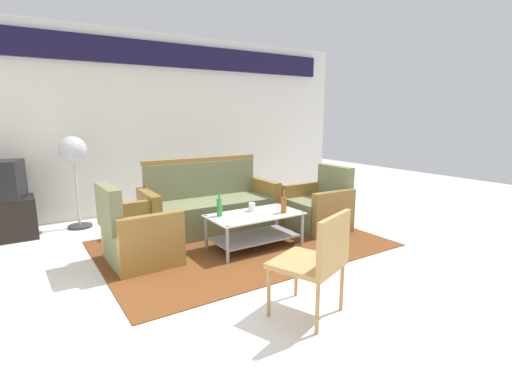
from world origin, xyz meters
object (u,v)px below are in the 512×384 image
bottle_green (219,207)px  cup (252,207)px  pedestal_fan (73,155)px  wicker_chair (317,257)px  armchair_right (319,209)px  bottle_brown (284,204)px  coffee_table (255,225)px  armchair_left (138,237)px  couch (210,207)px

bottle_green → cup: bearing=-1.8°
cup → pedestal_fan: pedestal_fan is taller
wicker_chair → armchair_right: bearing=26.5°
bottle_brown → cup: bottle_brown is taller
cup → bottle_green: bearing=178.2°
coffee_table → wicker_chair: bearing=-106.1°
bottle_green → cup: bottle_green is taller
bottle_green → cup: (0.43, -0.01, -0.06)m
armchair_right → armchair_left: bearing=88.8°
cup → pedestal_fan: size_ratio=0.08×
couch → armchair_left: bearing=30.2°
coffee_table → bottle_green: bottle_green is taller
armchair_left → cup: 1.35m
cup → armchair_right: bearing=0.6°
coffee_table → cup: bearing=70.2°
pedestal_fan → wicker_chair: size_ratio=1.51×
couch → armchair_right: (1.27, -0.77, -0.03)m
armchair_left → wicker_chair: bearing=22.4°
bottle_green → couch: bearing=71.5°
bottle_brown → pedestal_fan: size_ratio=0.21×
bottle_brown → bottle_green: bearing=158.1°
couch → armchair_right: couch is taller
armchair_left → bottle_green: size_ratio=3.00×
couch → pedestal_fan: pedestal_fan is taller
cup → wicker_chair: 1.78m
couch → cup: (0.18, -0.78, 0.14)m
bottle_brown → pedestal_fan: bearing=131.7°
pedestal_fan → armchair_right: bearing=-34.4°
bottle_brown → bottle_green: bottle_green is taller
armchair_right → coffee_table: 1.15m
couch → bottle_green: couch is taller
cup → wicker_chair: size_ratio=0.12×
wicker_chair → coffee_table: bearing=53.3°
couch → coffee_table: (0.13, -0.91, -0.04)m
bottle_green → pedestal_fan: 2.30m
armchair_right → wicker_chair: 2.36m
couch → bottle_green: (-0.26, -0.77, 0.20)m
pedestal_fan → cup: bearing=-48.8°
coffee_table → bottle_green: (-0.39, 0.14, 0.25)m
bottle_green → pedestal_fan: (-1.22, 1.88, 0.50)m
bottle_brown → armchair_left: bearing=165.2°
coffee_table → cup: (0.05, 0.13, 0.19)m
armchair_left → bottle_green: armchair_left is taller
couch → pedestal_fan: size_ratio=1.43×
bottle_brown → pedestal_fan: 2.94m
coffee_table → couch: bearing=98.0°
armchair_right → bottle_green: armchair_right is taller
armchair_right → bottle_brown: size_ratio=3.15×
armchair_right → coffee_table: size_ratio=0.77×
coffee_table → bottle_green: size_ratio=3.88×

